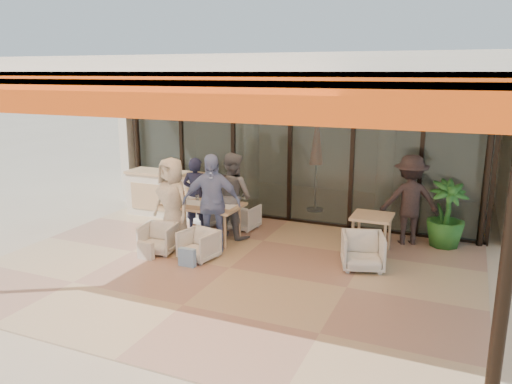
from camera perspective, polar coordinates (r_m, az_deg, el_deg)
ground at (r=8.52m, az=-3.04°, el=-8.80°), size 70.00×70.00×0.00m
terrace_floor at (r=8.52m, az=-3.04°, el=-8.77°), size 8.00×6.00×0.01m
terrace_structure at (r=7.64m, az=-4.25°, el=13.61°), size 8.00×6.00×3.40m
glass_storefront at (r=10.78m, az=3.92°, el=4.80°), size 8.08×0.10×3.20m
interior_block at (r=12.90m, az=7.45°, el=8.98°), size 9.05×3.62×3.52m
host_counter at (r=11.55m, az=-10.17°, el=-0.19°), size 1.85×0.65×1.04m
dining_table at (r=9.76m, az=-6.05°, el=-1.67°), size 1.50×0.90×0.93m
chair_far_left at (r=10.83m, az=-5.49°, el=-1.96°), size 0.83×0.80×0.70m
chair_far_right at (r=10.48m, az=-1.44°, el=-2.73°), size 0.62×0.59×0.59m
chair_near_left at (r=9.30m, az=-11.10°, el=-5.09°), size 0.67×0.64×0.61m
chair_near_right at (r=8.88m, az=-6.57°, el=-5.88°), size 0.67×0.64×0.59m
diner_navy at (r=10.30m, az=-6.87°, el=-0.33°), size 0.60×0.43×1.56m
diner_grey at (r=9.90m, az=-2.66°, el=-0.37°), size 1.01×0.91×1.71m
diner_cream at (r=9.54m, az=-9.57°, el=-1.12°), size 0.94×0.73×1.70m
diner_periwinkle at (r=9.11m, az=-5.13°, el=-1.28°), size 1.16×0.77×1.83m
tote_bag_cream at (r=9.04m, az=-12.48°, el=-6.62°), size 0.30×0.10×0.34m
tote_bag_blue at (r=8.60m, az=-7.88°, el=-7.49°), size 0.30×0.10×0.34m
side_table at (r=9.19m, az=13.12°, el=-3.24°), size 0.70×0.70×0.74m
side_chair at (r=8.58m, az=12.11°, el=-6.46°), size 0.83×0.80×0.69m
standing_woman at (r=9.88m, az=17.14°, el=-0.92°), size 1.28×0.99×1.74m
potted_palm at (r=9.99m, az=20.92°, el=-2.42°), size 0.98×0.98×1.28m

